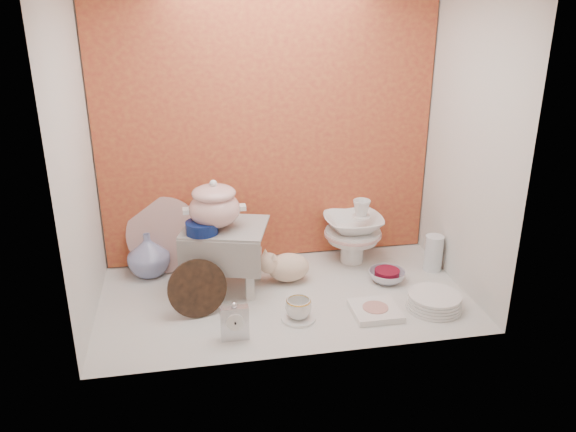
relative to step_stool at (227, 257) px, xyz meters
name	(u,v)px	position (x,y,z in m)	size (l,w,h in m)	color
ground	(285,297)	(0.27, -0.15, -0.17)	(1.80, 1.80, 0.00)	silver
niche_shell	(277,102)	(0.27, 0.03, 0.76)	(1.86, 1.03, 1.53)	#C66A31
step_stool	(227,257)	(0.00, 0.00, 0.00)	(0.40, 0.34, 0.34)	silver
soup_tureen	(214,204)	(-0.05, -0.02, 0.29)	(0.29, 0.29, 0.25)	white
cobalt_bowl	(202,227)	(-0.12, -0.07, 0.20)	(0.16, 0.16, 0.06)	#0B1A53
floral_platter	(164,235)	(-0.31, 0.27, 0.03)	(0.41, 0.13, 0.40)	silver
blue_white_vase	(148,254)	(-0.40, 0.22, -0.05)	(0.22, 0.22, 0.23)	white
lacquer_tray	(197,288)	(-0.16, -0.24, -0.03)	(0.28, 0.08, 0.27)	black
mantel_clock	(235,321)	(-0.01, -0.48, -0.08)	(0.12, 0.04, 0.18)	silver
plush_pig	(288,267)	(0.32, 0.00, -0.09)	(0.28, 0.19, 0.17)	beige
teacup_saucer	(298,318)	(0.29, -0.37, -0.16)	(0.16, 0.16, 0.01)	white
gold_rim_teacup	(298,308)	(0.29, -0.37, -0.11)	(0.12, 0.12, 0.09)	white
lattice_dish	(375,311)	(0.66, -0.39, -0.15)	(0.22, 0.22, 0.03)	white
dinner_plate_stack	(434,301)	(0.95, -0.39, -0.13)	(0.26, 0.26, 0.07)	white
crystal_bowl	(387,276)	(0.82, -0.09, -0.14)	(0.19, 0.19, 0.06)	silver
clear_glass_vase	(433,253)	(1.11, 0.00, -0.07)	(0.10, 0.10, 0.20)	silver
porcelain_tower	(353,231)	(0.71, 0.18, 0.01)	(0.32, 0.32, 0.36)	white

